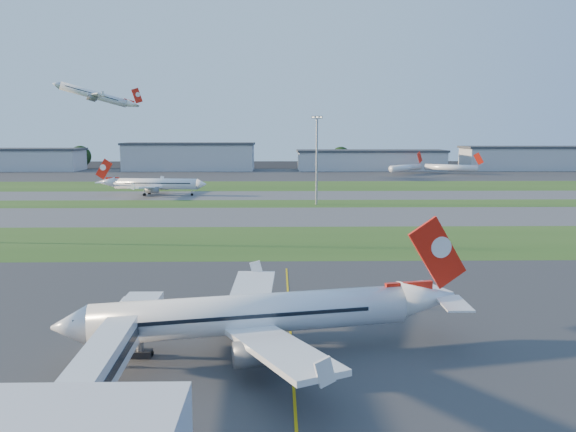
{
  "coord_description": "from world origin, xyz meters",
  "views": [
    {
      "loc": [
        3.73,
        -55.77,
        21.41
      ],
      "look_at": [
        5.41,
        39.39,
        7.0
      ],
      "focal_mm": 35.0,
      "sensor_mm": 36.0,
      "label": 1
    }
  ],
  "objects_px": {
    "jet_bridge": "(100,363)",
    "airliner_taxiing": "(155,184)",
    "airliner_parked": "(257,315)",
    "mini_jet_near": "(406,168)",
    "mini_jet_far": "(452,168)",
    "light_mast_centre": "(317,154)"
  },
  "relations": [
    {
      "from": "jet_bridge",
      "to": "mini_jet_far",
      "type": "distance_m",
      "value": 261.46
    },
    {
      "from": "jet_bridge",
      "to": "airliner_taxiing",
      "type": "height_order",
      "value": "airliner_taxiing"
    },
    {
      "from": "airliner_taxiing",
      "to": "mini_jet_near",
      "type": "bearing_deg",
      "value": -132.32
    },
    {
      "from": "mini_jet_near",
      "to": "mini_jet_far",
      "type": "height_order",
      "value": "same"
    },
    {
      "from": "jet_bridge",
      "to": "mini_jet_near",
      "type": "xyz_separation_m",
      "value": [
        77.95,
        240.87,
        -0.73
      ]
    },
    {
      "from": "airliner_parked",
      "to": "light_mast_centre",
      "type": "distance_m",
      "value": 113.49
    },
    {
      "from": "airliner_parked",
      "to": "light_mast_centre",
      "type": "relative_size",
      "value": 1.42
    },
    {
      "from": "airliner_taxiing",
      "to": "light_mast_centre",
      "type": "height_order",
      "value": "light_mast_centre"
    },
    {
      "from": "mini_jet_far",
      "to": "light_mast_centre",
      "type": "distance_m",
      "value": 140.89
    },
    {
      "from": "jet_bridge",
      "to": "airliner_taxiing",
      "type": "distance_m",
      "value": 150.65
    },
    {
      "from": "airliner_taxiing",
      "to": "light_mast_centre",
      "type": "bearing_deg",
      "value": 161.17
    },
    {
      "from": "airliner_parked",
      "to": "mini_jet_near",
      "type": "bearing_deg",
      "value": 62.62
    },
    {
      "from": "jet_bridge",
      "to": "mini_jet_near",
      "type": "relative_size",
      "value": 1.25
    },
    {
      "from": "airliner_taxiing",
      "to": "jet_bridge",
      "type": "bearing_deg",
      "value": 107.06
    },
    {
      "from": "airliner_parked",
      "to": "mini_jet_near",
      "type": "distance_m",
      "value": 239.26
    },
    {
      "from": "light_mast_centre",
      "to": "airliner_taxiing",
      "type": "bearing_deg",
      "value": 154.75
    },
    {
      "from": "airliner_parked",
      "to": "airliner_taxiing",
      "type": "distance_m",
      "value": 142.53
    },
    {
      "from": "mini_jet_far",
      "to": "light_mast_centre",
      "type": "height_order",
      "value": "light_mast_centre"
    },
    {
      "from": "airliner_taxiing",
      "to": "mini_jet_far",
      "type": "height_order",
      "value": "airliner_taxiing"
    },
    {
      "from": "mini_jet_far",
      "to": "light_mast_centre",
      "type": "relative_size",
      "value": 1.01
    },
    {
      "from": "airliner_parked",
      "to": "light_mast_centre",
      "type": "xyz_separation_m",
      "value": [
        13.36,
        112.19,
        10.75
      ]
    },
    {
      "from": "airliner_taxiing",
      "to": "light_mast_centre",
      "type": "distance_m",
      "value": 59.22
    }
  ]
}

